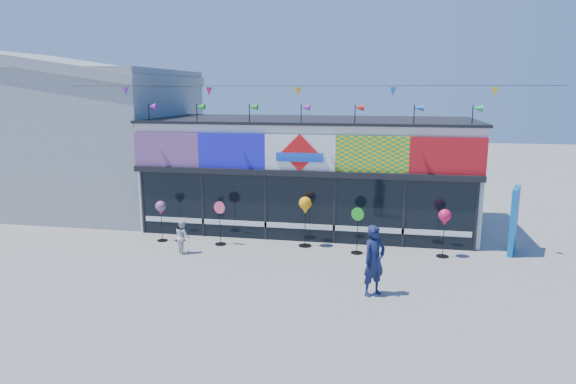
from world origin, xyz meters
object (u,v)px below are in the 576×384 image
(blue_sign, at_px, (514,220))
(spinner_0, at_px, (161,209))
(spinner_4, at_px, (445,219))
(child, at_px, (183,237))
(spinner_2, at_px, (305,207))
(spinner_1, at_px, (220,222))
(spinner_3, at_px, (357,229))
(adult_man, at_px, (374,261))

(blue_sign, bearing_deg, spinner_0, -157.96)
(spinner_0, height_order, spinner_4, spinner_4)
(spinner_4, bearing_deg, child, -172.00)
(spinner_2, xyz_separation_m, spinner_4, (4.44, -0.29, -0.13))
(spinner_1, distance_m, spinner_2, 2.94)
(spinner_2, bearing_deg, spinner_4, -3.69)
(spinner_3, bearing_deg, adult_man, -79.58)
(spinner_0, distance_m, child, 1.76)
(spinner_3, distance_m, adult_man, 3.41)
(spinner_3, bearing_deg, spinner_0, 179.09)
(spinner_0, height_order, adult_man, adult_man)
(spinner_0, relative_size, spinner_1, 0.95)
(spinner_2, xyz_separation_m, adult_man, (2.38, -3.80, -0.44))
(spinner_3, bearing_deg, spinner_1, 179.08)
(spinner_2, bearing_deg, child, -159.06)
(spinner_1, xyz_separation_m, spinner_4, (7.30, 0.08, 0.44))
(blue_sign, bearing_deg, spinner_3, -150.97)
(spinner_1, distance_m, child, 1.43)
(spinner_4, distance_m, child, 8.32)
(blue_sign, xyz_separation_m, spinner_0, (-11.65, -0.87, 0.06))
(spinner_3, bearing_deg, spinner_4, 3.34)
(blue_sign, distance_m, spinner_3, 5.01)
(blue_sign, bearing_deg, spinner_1, -156.81)
(spinner_2, bearing_deg, adult_man, -57.95)
(blue_sign, relative_size, spinner_2, 1.26)
(spinner_1, xyz_separation_m, child, (-0.91, -1.07, -0.26))
(blue_sign, relative_size, child, 1.99)
(blue_sign, xyz_separation_m, adult_man, (-4.29, -4.33, -0.16))
(spinner_0, bearing_deg, adult_man, -25.16)
(child, bearing_deg, blue_sign, -120.77)
(spinner_0, bearing_deg, blue_sign, 4.26)
(blue_sign, height_order, spinner_1, blue_sign)
(spinner_0, distance_m, spinner_4, 9.43)
(spinner_4, relative_size, adult_man, 0.84)
(spinner_0, distance_m, spinner_1, 2.16)
(child, bearing_deg, spinner_4, -123.47)
(spinner_2, xyz_separation_m, spinner_3, (1.76, -0.44, -0.56))
(blue_sign, distance_m, child, 10.63)
(blue_sign, bearing_deg, spinner_2, -157.65)
(spinner_3, xyz_separation_m, adult_man, (0.62, -3.35, 0.12))
(blue_sign, height_order, adult_man, blue_sign)
(spinner_0, bearing_deg, child, -42.06)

